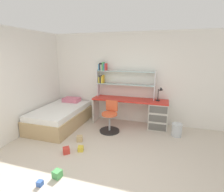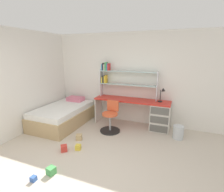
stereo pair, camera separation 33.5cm
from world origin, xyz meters
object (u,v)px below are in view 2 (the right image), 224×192
Objects in this scene: desk at (152,113)px; toy_block_green_3 at (51,171)px; bookshelf_hutch at (120,77)px; toy_block_blue_1 at (33,179)px; waste_bin at (178,132)px; toy_block_red_2 at (64,148)px; toy_block_natural_0 at (79,137)px; desk_lamp at (163,93)px; toy_block_yellow_4 at (78,147)px; bed_platform at (64,115)px; swivel_chair at (110,120)px.

toy_block_green_3 is (-1.26, -2.48, -0.36)m from desk.
toy_block_blue_1 is (-0.46, -2.85, -1.28)m from bookshelf_hutch.
toy_block_green_3 is (-1.95, -2.13, -0.10)m from waste_bin.
desk is 2.38m from toy_block_red_2.
toy_block_red_2 is at bearing -105.59° from bookshelf_hutch.
toy_block_blue_1 is at bearing -122.76° from toy_block_green_3.
toy_block_natural_0 is 1.21m from toy_block_green_3.
waste_bin is at bearing 23.41° from toy_block_natural_0.
desk_lamp is at bearing 4.87° from desk.
waste_bin is at bearing -39.69° from desk_lamp.
desk is 24.83× the size of toy_block_blue_1.
desk_lamp reaches higher than toy_block_yellow_4.
waste_bin reaches higher than toy_block_green_3.
bed_platform is at bearing -165.17° from desk.
bookshelf_hutch is 2.08× the size of swivel_chair.
swivel_chair reaches higher than toy_block_yellow_4.
desk_lamp is at bearing 140.31° from waste_bin.
swivel_chair is 9.49× the size of toy_block_blue_1.
toy_block_yellow_4 is at bearing 89.59° from toy_block_green_3.
swivel_chair is 1.68m from waste_bin.
desk_lamp is 2.81m from bed_platform.
waste_bin is at bearing 5.21° from bed_platform.
desk_lamp is at bearing 25.62° from swivel_chair.
toy_block_natural_0 reaches higher than toy_block_red_2.
bed_platform is at bearing -151.84° from bookshelf_hutch.
bookshelf_hutch is at bearing 28.16° from bed_platform.
toy_block_natural_0 reaches higher than toy_block_yellow_4.
desk_lamp is at bearing 48.26° from toy_block_yellow_4.
desk_lamp is at bearing 13.92° from bed_platform.
bed_platform is at bearing 115.09° from toy_block_blue_1.
toy_block_blue_1 is at bearing -117.43° from desk.
toy_block_blue_1 is 1.07m from toy_block_yellow_4.
toy_block_natural_0 is 1.03× the size of toy_block_green_3.
toy_block_natural_0 is 0.53m from toy_block_red_2.
toy_block_blue_1 is (-1.41, -2.71, -0.38)m from desk.
toy_block_red_2 and toy_block_green_3 have the same top height.
toy_block_yellow_4 is (0.24, 0.16, -0.01)m from toy_block_red_2.
waste_bin is 2.36m from toy_block_natural_0.
desk_lamp is 2.35m from toy_block_natural_0.
toy_block_red_2 reaches higher than toy_block_yellow_4.
bookshelf_hutch is 2.92m from toy_block_green_3.
desk_lamp is 2.95× the size of toy_block_natural_0.
toy_block_red_2 is at bearing -146.20° from waste_bin.
toy_block_green_3 is at bearing -90.41° from toy_block_yellow_4.
waste_bin is (3.08, 0.28, -0.10)m from bed_platform.
toy_block_blue_1 is (-1.66, -2.74, -0.96)m from desk_lamp.
bed_platform is at bearing -177.06° from swivel_chair.
swivel_chair is 6.27× the size of toy_block_red_2.
toy_block_red_2 reaches higher than toy_block_blue_1.
swivel_chair is at bearing 2.94° from bed_platform.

